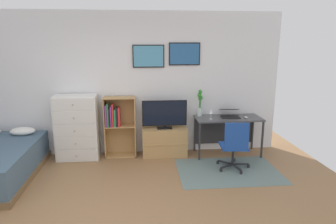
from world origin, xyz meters
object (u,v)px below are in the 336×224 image
object	(u,v)px
laptop	(230,113)
tv_stand	(165,142)
dresser	(77,127)
desk	(227,124)
office_chair	(235,144)
wine_glass	(211,112)
bookshelf	(117,123)
computer_mouse	(246,117)
bamboo_vase	(200,103)
television	(165,115)

from	to	relation	value
laptop	tv_stand	bearing A→B (deg)	-176.67
dresser	laptop	xyz separation A→B (m)	(2.88, 0.01, 0.20)
desk	laptop	xyz separation A→B (m)	(0.04, -0.01, 0.20)
office_chair	wine_glass	size ratio (longest dim) A/B	4.78
bookshelf	tv_stand	xyz separation A→B (m)	(0.89, -0.05, -0.39)
tv_stand	computer_mouse	bearing A→B (deg)	-5.86
dresser	office_chair	distance (m)	2.85
bookshelf	bamboo_vase	xyz separation A→B (m)	(1.58, 0.04, 0.34)
bamboo_vase	office_chair	bearing A→B (deg)	-64.72
wine_glass	office_chair	bearing A→B (deg)	-67.24
tv_stand	television	xyz separation A→B (m)	(-0.00, -0.02, 0.54)
bookshelf	tv_stand	distance (m)	0.97
tv_stand	office_chair	size ratio (longest dim) A/B	0.98
desk	laptop	size ratio (longest dim) A/B	3.12
bookshelf	television	size ratio (longest dim) A/B	1.36
dresser	computer_mouse	bearing A→B (deg)	-2.58
bookshelf	bamboo_vase	distance (m)	1.62
television	laptop	distance (m)	1.26
bookshelf	computer_mouse	size ratio (longest dim) A/B	11.00
television	computer_mouse	xyz separation A→B (m)	(1.53, -0.13, -0.05)
bookshelf	office_chair	size ratio (longest dim) A/B	1.33
tv_stand	wine_glass	distance (m)	1.06
tv_stand	television	size ratio (longest dim) A/B	1.00
television	bamboo_vase	world-z (taller)	bamboo_vase
laptop	wine_glass	bearing A→B (deg)	-154.37
television	dresser	bearing A→B (deg)	179.74
computer_mouse	dresser	bearing A→B (deg)	177.42
bookshelf	desk	xyz separation A→B (m)	(2.10, -0.05, -0.06)
dresser	bamboo_vase	world-z (taller)	bamboo_vase
laptop	computer_mouse	bearing A→B (deg)	-25.06
television	wine_glass	world-z (taller)	television
office_chair	bamboo_vase	size ratio (longest dim) A/B	1.67
television	computer_mouse	bearing A→B (deg)	-5.03
bookshelf	television	distance (m)	0.90
laptop	wine_glass	xyz separation A→B (m)	(-0.41, -0.16, 0.07)
bookshelf	laptop	xyz separation A→B (m)	(2.14, -0.06, 0.15)
computer_mouse	bamboo_vase	size ratio (longest dim) A/B	0.20
television	wine_glass	bearing A→B (deg)	-9.97
office_chair	bamboo_vase	bearing A→B (deg)	120.52
television	office_chair	xyz separation A→B (m)	(1.12, -0.79, -0.35)
bookshelf	bamboo_vase	size ratio (longest dim) A/B	2.22
television	bamboo_vase	distance (m)	0.73
tv_stand	bamboo_vase	size ratio (longest dim) A/B	1.64
desk	computer_mouse	size ratio (longest dim) A/B	12.00
dresser	bamboo_vase	distance (m)	2.35
office_chair	bookshelf	bearing A→B (deg)	161.96
desk	bamboo_vase	bearing A→B (deg)	169.87
dresser	laptop	bearing A→B (deg)	0.13
wine_glass	computer_mouse	bearing A→B (deg)	1.30
dresser	office_chair	size ratio (longest dim) A/B	1.39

